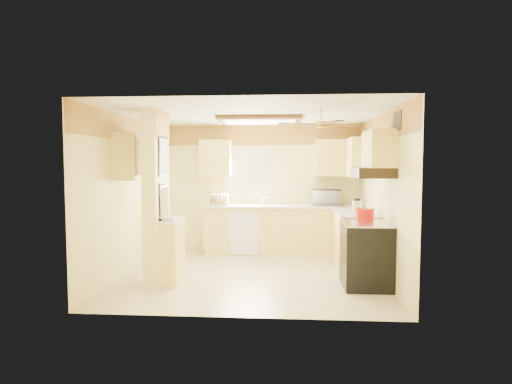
# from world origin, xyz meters

# --- Properties ---
(floor) EXTENTS (4.00, 4.00, 0.00)m
(floor) POSITION_xyz_m (0.00, 0.00, 0.00)
(floor) COLOR beige
(floor) RESTS_ON ground
(ceiling) EXTENTS (4.00, 4.00, 0.00)m
(ceiling) POSITION_xyz_m (0.00, 0.00, 2.50)
(ceiling) COLOR white
(ceiling) RESTS_ON wall_back
(wall_back) EXTENTS (4.00, 0.00, 4.00)m
(wall_back) POSITION_xyz_m (0.00, 1.90, 1.25)
(wall_back) COLOR #FFF09B
(wall_back) RESTS_ON floor
(wall_front) EXTENTS (4.00, 0.00, 4.00)m
(wall_front) POSITION_xyz_m (0.00, -1.90, 1.25)
(wall_front) COLOR #FFF09B
(wall_front) RESTS_ON floor
(wall_left) EXTENTS (0.00, 3.80, 3.80)m
(wall_left) POSITION_xyz_m (-2.00, 0.00, 1.25)
(wall_left) COLOR #FFF09B
(wall_left) RESTS_ON floor
(wall_right) EXTENTS (0.00, 3.80, 3.80)m
(wall_right) POSITION_xyz_m (2.00, 0.00, 1.25)
(wall_right) COLOR #FFF09B
(wall_right) RESTS_ON floor
(wallpaper_border) EXTENTS (4.00, 0.02, 0.40)m
(wallpaper_border) POSITION_xyz_m (0.00, 1.88, 2.30)
(wallpaper_border) COLOR #FFC24B
(wallpaper_border) RESTS_ON wall_back
(partition_column) EXTENTS (0.20, 0.70, 2.50)m
(partition_column) POSITION_xyz_m (-1.35, -0.55, 1.25)
(partition_column) COLOR #FFF09B
(partition_column) RESTS_ON floor
(partition_ledge) EXTENTS (0.25, 0.55, 0.90)m
(partition_ledge) POSITION_xyz_m (-1.13, -0.55, 0.45)
(partition_ledge) COLOR #FFE875
(partition_ledge) RESTS_ON floor
(ledge_top) EXTENTS (0.28, 0.58, 0.04)m
(ledge_top) POSITION_xyz_m (-1.13, -0.55, 0.92)
(ledge_top) COLOR silver
(ledge_top) RESTS_ON partition_ledge
(lower_cabinets_back) EXTENTS (3.00, 0.60, 0.90)m
(lower_cabinets_back) POSITION_xyz_m (0.50, 1.60, 0.45)
(lower_cabinets_back) COLOR #FFE875
(lower_cabinets_back) RESTS_ON floor
(lower_cabinets_right) EXTENTS (0.60, 1.40, 0.90)m
(lower_cabinets_right) POSITION_xyz_m (1.70, 0.60, 0.45)
(lower_cabinets_right) COLOR #FFE875
(lower_cabinets_right) RESTS_ON floor
(countertop_back) EXTENTS (3.04, 0.64, 0.04)m
(countertop_back) POSITION_xyz_m (0.50, 1.59, 0.92)
(countertop_back) COLOR silver
(countertop_back) RESTS_ON lower_cabinets_back
(countertop_right) EXTENTS (0.64, 1.44, 0.04)m
(countertop_right) POSITION_xyz_m (1.69, 0.60, 0.92)
(countertop_right) COLOR silver
(countertop_right) RESTS_ON lower_cabinets_right
(dishwasher_panel) EXTENTS (0.58, 0.02, 0.80)m
(dishwasher_panel) POSITION_xyz_m (-0.25, 1.29, 0.43)
(dishwasher_panel) COLOR white
(dishwasher_panel) RESTS_ON lower_cabinets_back
(window) EXTENTS (0.92, 0.02, 1.02)m
(window) POSITION_xyz_m (-0.25, 1.89, 1.55)
(window) COLOR white
(window) RESTS_ON wall_back
(upper_cab_back_left) EXTENTS (0.60, 0.35, 0.70)m
(upper_cab_back_left) POSITION_xyz_m (-0.85, 1.72, 1.85)
(upper_cab_back_left) COLOR #FFE875
(upper_cab_back_left) RESTS_ON wall_back
(upper_cab_back_right) EXTENTS (0.90, 0.35, 0.70)m
(upper_cab_back_right) POSITION_xyz_m (1.55, 1.72, 1.85)
(upper_cab_back_right) COLOR #FFE875
(upper_cab_back_right) RESTS_ON wall_back
(upper_cab_right) EXTENTS (0.35, 1.00, 0.70)m
(upper_cab_right) POSITION_xyz_m (1.82, 1.25, 1.85)
(upper_cab_right) COLOR #FFE875
(upper_cab_right) RESTS_ON wall_right
(upper_cab_left_wall) EXTENTS (0.35, 0.75, 0.70)m
(upper_cab_left_wall) POSITION_xyz_m (-1.82, -0.25, 1.85)
(upper_cab_left_wall) COLOR #FFE875
(upper_cab_left_wall) RESTS_ON wall_left
(upper_cab_over_stove) EXTENTS (0.35, 0.76, 0.52)m
(upper_cab_over_stove) POSITION_xyz_m (1.82, -0.55, 1.95)
(upper_cab_over_stove) COLOR #FFE875
(upper_cab_over_stove) RESTS_ON wall_right
(stove) EXTENTS (0.68, 0.77, 0.92)m
(stove) POSITION_xyz_m (1.67, -0.55, 0.46)
(stove) COLOR black
(stove) RESTS_ON floor
(range_hood) EXTENTS (0.50, 0.76, 0.14)m
(range_hood) POSITION_xyz_m (1.74, -0.55, 1.62)
(range_hood) COLOR black
(range_hood) RESTS_ON upper_cab_over_stove
(poster_menu) EXTENTS (0.02, 0.42, 0.57)m
(poster_menu) POSITION_xyz_m (-1.24, -0.55, 1.85)
(poster_menu) COLOR black
(poster_menu) RESTS_ON partition_column
(poster_nashville) EXTENTS (0.02, 0.42, 0.57)m
(poster_nashville) POSITION_xyz_m (-1.24, -0.55, 1.20)
(poster_nashville) COLOR black
(poster_nashville) RESTS_ON partition_column
(ceiling_light_panel) EXTENTS (1.35, 0.95, 0.06)m
(ceiling_light_panel) POSITION_xyz_m (0.10, 0.50, 2.46)
(ceiling_light_panel) COLOR brown
(ceiling_light_panel) RESTS_ON ceiling
(ceiling_fan) EXTENTS (1.15, 1.15, 0.26)m
(ceiling_fan) POSITION_xyz_m (1.00, -0.70, 2.29)
(ceiling_fan) COLOR gold
(ceiling_fan) RESTS_ON ceiling
(vent_grate) EXTENTS (0.02, 0.40, 0.25)m
(vent_grate) POSITION_xyz_m (1.98, -0.90, 2.30)
(vent_grate) COLOR black
(vent_grate) RESTS_ON wall_right
(microwave) EXTENTS (0.57, 0.41, 0.30)m
(microwave) POSITION_xyz_m (1.32, 1.63, 1.09)
(microwave) COLOR white
(microwave) RESTS_ON countertop_back
(bowl) EXTENTS (0.27, 0.27, 0.06)m
(bowl) POSITION_xyz_m (-1.15, -0.68, 0.97)
(bowl) COLOR white
(bowl) RESTS_ON ledge_top
(dutch_oven) EXTENTS (0.27, 0.27, 0.18)m
(dutch_oven) POSITION_xyz_m (1.68, -0.36, 1.01)
(dutch_oven) COLOR red
(dutch_oven) RESTS_ON stove
(kettle) EXTENTS (0.16, 0.16, 0.24)m
(kettle) POSITION_xyz_m (1.68, 0.31, 1.05)
(kettle) COLOR silver
(kettle) RESTS_ON countertop_right
(dish_rack) EXTENTS (0.39, 0.31, 0.21)m
(dish_rack) POSITION_xyz_m (-0.76, 1.59, 1.02)
(dish_rack) COLOR #DEB980
(dish_rack) RESTS_ON countertop_back
(utensil_crock) EXTENTS (0.11, 0.11, 0.22)m
(utensil_crock) POSITION_xyz_m (0.11, 1.66, 1.01)
(utensil_crock) COLOR white
(utensil_crock) RESTS_ON countertop_back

